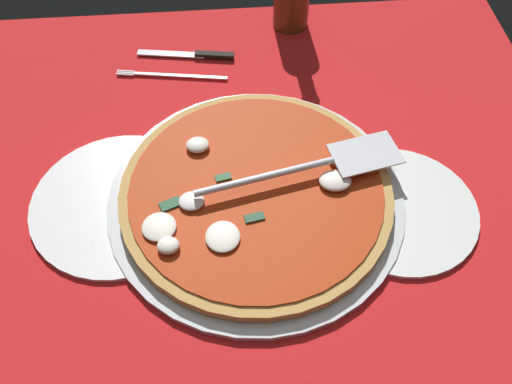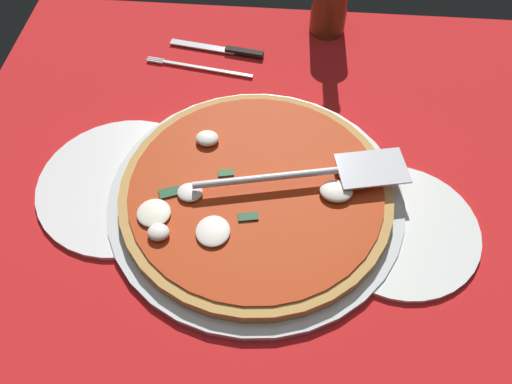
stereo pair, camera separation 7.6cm
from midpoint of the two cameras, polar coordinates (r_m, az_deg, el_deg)
name	(u,v)px [view 2 (the right image)]	position (r cm, az deg, el deg)	size (l,w,h in cm)	color
ground_plane	(264,215)	(76.81, 3.67, -2.64)	(96.61, 96.61, 0.80)	red
checker_pattern	(264,213)	(76.44, 3.68, -2.45)	(96.61, 96.61, 0.10)	silver
pizza_pan	(256,199)	(76.96, 2.81, -0.92)	(42.13, 42.13, 1.29)	silver
dinner_plate_left	(124,185)	(80.11, -11.21, 0.59)	(25.19, 25.19, 1.00)	white
dinner_plate_right	(399,229)	(77.75, 17.63, -4.00)	(21.99, 21.99, 1.00)	silver
pizza	(255,192)	(75.56, 2.78, -0.22)	(38.41, 38.41, 3.36)	tan
pizza_server	(318,173)	(75.17, 9.43, 1.79)	(29.79, 10.00, 1.00)	silver
place_setting_far	(213,60)	(98.38, -2.33, 13.69)	(21.94, 15.33, 1.40)	white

